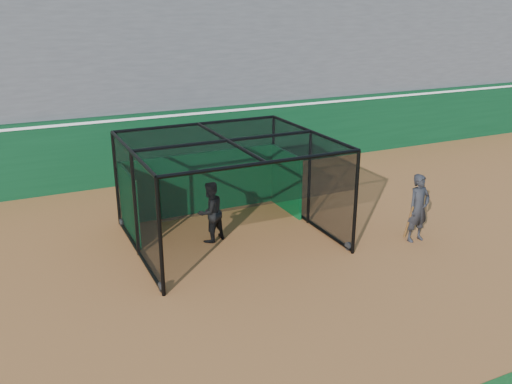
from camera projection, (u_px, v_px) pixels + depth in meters
name	position (u px, v px, depth m)	size (l,w,h in m)	color
ground	(289.00, 272.00, 13.08)	(120.00, 120.00, 0.00)	#995B2C
outfield_wall	(179.00, 142.00, 19.91)	(50.00, 0.50, 2.50)	#093419
grandstand	(147.00, 46.00, 22.07)	(50.00, 7.85, 8.95)	#4C4C4F
batting_cage	(228.00, 191.00, 14.54)	(5.13, 4.65, 2.75)	black
batter	(210.00, 212.00, 14.52)	(0.81, 0.63, 1.67)	black
on_deck_player	(418.00, 208.00, 14.51)	(0.71, 0.49, 1.88)	black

